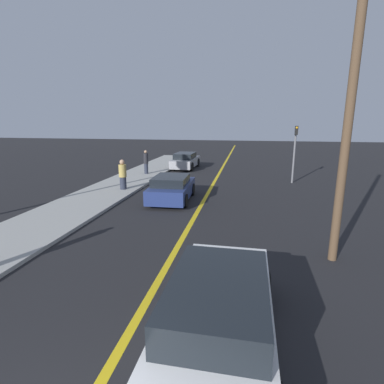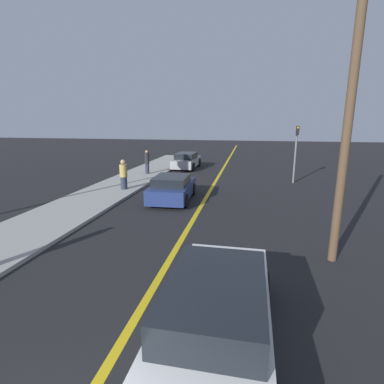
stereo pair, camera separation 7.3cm
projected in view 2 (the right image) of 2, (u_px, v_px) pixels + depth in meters
The scene contains 9 objects.
road_center_line at pixel (215, 182), 19.99m from camera, with size 0.20×60.00×0.01m.
sidewalk_left at pixel (122, 184), 18.86m from camera, with size 3.18×31.46×0.13m.
car_near_right_lane at pixel (216, 313), 5.28m from camera, with size 2.00×4.81×1.43m.
car_ahead_center at pixel (172, 188), 15.24m from camera, with size 2.09×3.96×1.29m.
car_far_distant at pixel (187, 161), 25.41m from camera, with size 1.93×4.28×1.33m.
pedestrian_mid_group at pixel (124, 175), 17.12m from camera, with size 0.43×0.43×1.71m.
pedestrian_far_standing at pixel (147, 162), 22.08m from camera, with size 0.34×0.34×1.73m.
traffic_light at pixel (296, 148), 19.02m from camera, with size 0.18×0.40×3.66m.
utility_pole at pixel (347, 134), 7.97m from camera, with size 0.24×0.24×7.29m.
Camera 2 is at (2.19, -1.54, 4.01)m, focal length 28.00 mm.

